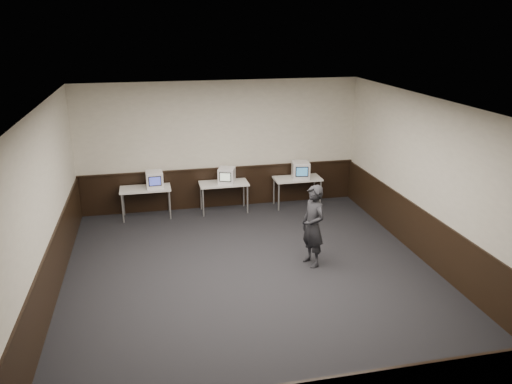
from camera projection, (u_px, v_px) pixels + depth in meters
floor at (254, 279)px, 9.24m from camera, size 8.00×8.00×0.00m
ceiling at (254, 107)px, 8.20m from camera, size 8.00×8.00×0.00m
back_wall at (220, 145)px, 12.41m from camera, size 7.00×0.00×7.00m
front_wall at (337, 329)px, 5.02m from camera, size 7.00×0.00×7.00m
left_wall at (42, 214)px, 8.01m from camera, size 0.00×8.00×8.00m
right_wall at (435, 185)px, 9.42m from camera, size 0.00×8.00×8.00m
wainscot_back at (222, 188)px, 12.75m from camera, size 6.98×0.04×1.00m
wainscot_left at (52, 275)px, 8.37m from camera, size 0.04×7.98×1.00m
wainscot_right at (427, 238)px, 9.78m from camera, size 0.04×7.98×1.00m
wainscot_rail at (221, 168)px, 12.57m from camera, size 6.98×0.06×0.04m
desk_left at (145, 191)px, 11.96m from camera, size 1.20×0.60×0.75m
desk_center at (224, 185)px, 12.34m from camera, size 1.20×0.60×0.75m
desk_right at (297, 180)px, 12.73m from camera, size 1.20×0.60×0.75m
emac_left at (154, 179)px, 11.92m from camera, size 0.41×0.44×0.40m
emac_center at (227, 175)px, 12.25m from camera, size 0.50×0.51×0.39m
emac_right at (301, 170)px, 12.61m from camera, size 0.49×0.51×0.43m
person at (313, 226)px, 9.57m from camera, size 0.54×0.68×1.62m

